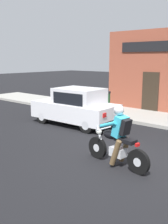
% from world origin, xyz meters
% --- Properties ---
extents(ground_plane, '(80.00, 80.00, 0.00)m').
position_xyz_m(ground_plane, '(0.00, 0.00, 0.00)').
color(ground_plane, black).
extents(sidewalk_curb, '(2.60, 22.00, 0.14)m').
position_xyz_m(sidewalk_curb, '(4.98, 3.00, 0.07)').
color(sidewalk_curb, '#9E9B93').
rests_on(sidewalk_curb, ground).
extents(motorcycle_with_rider, '(0.63, 2.02, 1.62)m').
position_xyz_m(motorcycle_with_rider, '(-0.57, 0.04, 0.68)').
color(motorcycle_with_rider, black).
rests_on(motorcycle_with_rider, ground).
extents(car_hatchback, '(1.78, 3.84, 1.57)m').
position_xyz_m(car_hatchback, '(1.95, 3.78, 0.77)').
color(car_hatchback, black).
rests_on(car_hatchback, ground).
extents(trash_bin, '(0.56, 0.56, 0.98)m').
position_xyz_m(trash_bin, '(4.74, 4.29, 0.64)').
color(trash_bin, '#23512D').
rests_on(trash_bin, sidewalk_curb).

